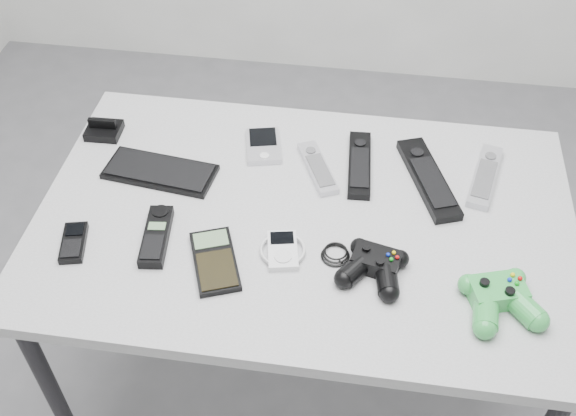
# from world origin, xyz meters

# --- Properties ---
(desk) EXTENTS (1.12, 0.72, 0.75)m
(desk) POSITION_xyz_m (-0.09, 0.07, 0.69)
(desk) COLOR gray
(desk) RESTS_ON floor
(pda_keyboard) EXTENTS (0.26, 0.13, 0.02)m
(pda_keyboard) POSITION_xyz_m (-0.43, 0.15, 0.76)
(pda_keyboard) COLOR black
(pda_keyboard) RESTS_ON desk
(dock_bracket) EXTENTS (0.08, 0.07, 0.04)m
(dock_bracket) POSITION_xyz_m (-0.60, 0.27, 0.77)
(dock_bracket) COLOR black
(dock_bracket) RESTS_ON desk
(pda) EXTENTS (0.10, 0.13, 0.02)m
(pda) POSITION_xyz_m (-0.22, 0.27, 0.76)
(pda) COLOR #B5B5BC
(pda) RESTS_ON desk
(remote_silver_a) EXTENTS (0.11, 0.17, 0.02)m
(remote_silver_a) POSITION_xyz_m (-0.08, 0.21, 0.76)
(remote_silver_a) COLOR #B5B5BC
(remote_silver_a) RESTS_ON desk
(remote_black_a) EXTENTS (0.06, 0.21, 0.02)m
(remote_black_a) POSITION_xyz_m (0.01, 0.24, 0.76)
(remote_black_a) COLOR black
(remote_black_a) RESTS_ON desk
(remote_black_b) EXTENTS (0.15, 0.26, 0.02)m
(remote_black_b) POSITION_xyz_m (0.16, 0.21, 0.76)
(remote_black_b) COLOR black
(remote_black_b) RESTS_ON desk
(remote_silver_b) EXTENTS (0.09, 0.21, 0.02)m
(remote_silver_b) POSITION_xyz_m (0.29, 0.24, 0.76)
(remote_silver_b) COLOR #B0B0B7
(remote_silver_b) RESTS_ON desk
(mobile_phone) EXTENTS (0.07, 0.11, 0.02)m
(mobile_phone) POSITION_xyz_m (-0.54, -0.08, 0.76)
(mobile_phone) COLOR black
(mobile_phone) RESTS_ON desk
(cordless_handset) EXTENTS (0.07, 0.16, 0.02)m
(cordless_handset) POSITION_xyz_m (-0.38, -0.04, 0.76)
(cordless_handset) COLOR black
(cordless_handset) RESTS_ON desk
(calculator) EXTENTS (0.13, 0.18, 0.02)m
(calculator) POSITION_xyz_m (-0.25, -0.08, 0.76)
(calculator) COLOR black
(calculator) RESTS_ON desk
(mp3_player) EXTENTS (0.11, 0.11, 0.02)m
(mp3_player) POSITION_xyz_m (-0.12, -0.04, 0.76)
(mp3_player) COLOR silver
(mp3_player) RESTS_ON desk
(controller_black) EXTENTS (0.24, 0.18, 0.04)m
(controller_black) POSITION_xyz_m (0.06, -0.06, 0.77)
(controller_black) COLOR black
(controller_black) RESTS_ON desk
(controller_green) EXTENTS (0.18, 0.19, 0.05)m
(controller_green) POSITION_xyz_m (0.29, -0.10, 0.77)
(controller_green) COLOR green
(controller_green) RESTS_ON desk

